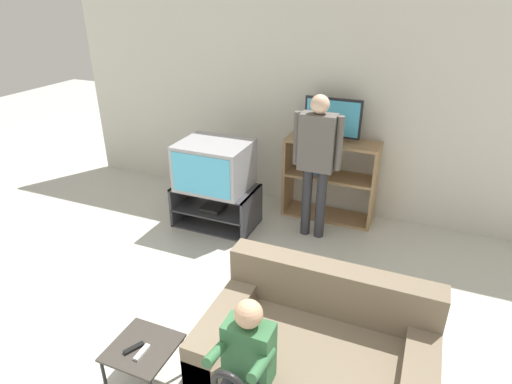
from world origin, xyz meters
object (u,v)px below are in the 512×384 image
television_flat (332,120)px  remote_control_white (142,352)px  remote_control_black (134,348)px  person_standing_adult (317,154)px  tv_stand (216,206)px  snack_table (143,351)px  couch (317,355)px  media_shelf (330,179)px  television_main (215,165)px  person_seated_child (244,365)px

television_flat → remote_control_white: (-0.51, -3.06, -0.85)m
remote_control_black → person_standing_adult: person_standing_adult is taller
television_flat → person_standing_adult: 0.57m
tv_stand → remote_control_black: (0.59, -2.33, 0.14)m
tv_stand → snack_table: 2.37m
remote_control_black → person_standing_adult: bearing=104.9°
couch → person_standing_adult: (-0.60, 2.00, 0.72)m
snack_table → couch: (1.11, 0.49, -0.06)m
snack_table → remote_control_black: 0.08m
couch → remote_control_white: bearing=-153.3°
television_flat → couch: (0.57, -2.52, -0.96)m
television_flat → couch: bearing=-77.3°
media_shelf → person_standing_adult: person_standing_adult is taller
television_main → person_seated_child: television_main is taller
television_flat → tv_stand: bearing=-148.3°
remote_control_black → person_standing_adult: 2.66m
snack_table → person_standing_adult: bearing=78.3°
person_standing_adult → media_shelf: bearing=83.7°
tv_stand → snack_table: tv_stand is taller
snack_table → couch: size_ratio=0.28×
television_flat → person_seated_child: size_ratio=0.65×
remote_control_white → couch: (1.07, 0.54, -0.11)m
television_main → snack_table: 2.42m
remote_control_black → person_seated_child: size_ratio=0.14×
snack_table → person_seated_child: size_ratio=0.44×
snack_table → television_flat: bearing=79.8°
television_flat → snack_table: 3.18m
television_main → remote_control_white: size_ratio=5.50×
tv_stand → remote_control_white: size_ratio=6.62×
media_shelf → remote_control_black: bearing=-101.3°
television_main → remote_control_black: television_main is taller
remote_control_white → television_main: bearing=105.7°
snack_table → media_shelf: bearing=79.2°
media_shelf → remote_control_white: media_shelf is taller
snack_table → remote_control_black: size_ratio=3.06×
tv_stand → television_main: (-0.01, 0.01, 0.52)m
person_standing_adult → television_flat: bearing=87.0°
television_main → remote_control_white: 2.47m
couch → person_seated_child: (-0.31, -0.55, 0.32)m
media_shelf → television_main: bearing=-150.2°
tv_stand → media_shelf: bearing=30.5°
remote_control_black → person_seated_child: (0.83, -0.01, 0.21)m
media_shelf → remote_control_white: (-0.53, -3.04, -0.13)m
media_shelf → couch: (0.54, -2.50, -0.24)m
media_shelf → tv_stand: bearing=-149.5°
television_main → couch: (1.74, -1.81, -0.49)m
television_flat → remote_control_white: bearing=-99.4°
snack_table → person_seated_child: 0.84m
couch → person_seated_child: size_ratio=1.55×
tv_stand → couch: couch is taller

